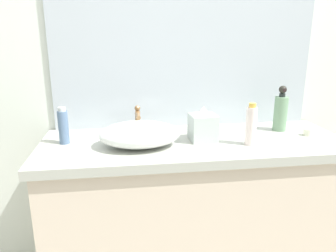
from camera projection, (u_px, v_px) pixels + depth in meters
name	position (u px, v px, depth m)	size (l,w,h in m)	color
bathroom_wall_rear	(194.00, 43.00, 1.71)	(6.00, 0.06, 2.60)	silver
vanity_counter	(193.00, 219.00, 1.64)	(1.44, 0.54, 0.86)	beige
wall_mirror_panel	(186.00, 23.00, 1.63)	(1.38, 0.01, 1.08)	#B2BCC6
sink_basin	(140.00, 134.00, 1.43)	(0.36, 0.26, 0.11)	white
faucet	(138.00, 119.00, 1.57)	(0.03, 0.12, 0.15)	brown
soap_dispenser	(281.00, 112.00, 1.65)	(0.07, 0.07, 0.23)	gray
lotion_bottle	(251.00, 125.00, 1.44)	(0.05, 0.05, 0.19)	white
perfume_bottle	(63.00, 126.00, 1.46)	(0.05, 0.05, 0.17)	slate
tissue_box	(203.00, 126.00, 1.50)	(0.13, 0.13, 0.16)	#B7C4C0
candle_jar	(308.00, 132.00, 1.59)	(0.04, 0.04, 0.03)	silver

